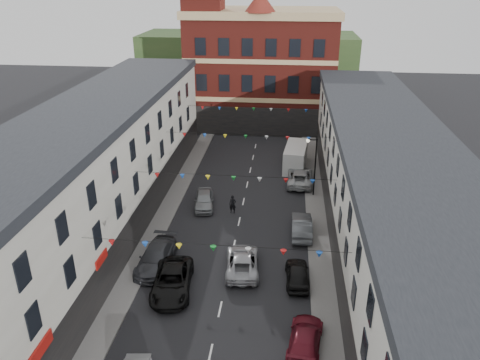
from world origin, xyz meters
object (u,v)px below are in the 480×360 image
at_px(street_lamp, 313,159).
at_px(white_van, 295,157).
at_px(car_left_d, 156,257).
at_px(car_right_c, 305,338).
at_px(car_left_c, 172,281).
at_px(moving_car, 242,262).
at_px(car_left_e, 204,200).
at_px(car_right_d, 297,274).
at_px(car_right_e, 302,226).
at_px(car_right_f, 300,177).
at_px(pedestrian, 233,204).

xyz_separation_m(street_lamp, white_van, (-1.53, 7.32, -2.60)).
xyz_separation_m(street_lamp, car_left_d, (-12.05, -13.55, -3.11)).
bearing_deg(car_right_c, car_left_c, -19.02).
distance_m(car_left_d, moving_car, 6.52).
xyz_separation_m(street_lamp, car_left_e, (-10.15, -3.48, -3.16)).
relative_size(car_left_c, car_left_d, 1.04).
height_order(car_right_d, white_van, white_van).
height_order(car_left_c, moving_car, car_left_c).
height_order(car_left_e, white_van, white_van).
relative_size(street_lamp, car_right_d, 1.47).
relative_size(car_right_e, car_right_f, 0.86).
bearing_deg(car_right_c, street_lamp, -85.31).
bearing_deg(street_lamp, moving_car, -112.48).
bearing_deg(car_right_f, moving_car, 76.20).
distance_m(car_right_c, car_right_f, 23.73).
distance_m(car_left_c, car_left_d, 3.37).
height_order(car_right_c, pedestrian, pedestrian).
xyz_separation_m(car_left_c, pedestrian, (2.83, 11.93, 0.09)).
bearing_deg(car_right_e, street_lamp, -98.33).
bearing_deg(car_right_f, car_left_e, 36.48).
distance_m(moving_car, white_van, 21.09).
bearing_deg(car_right_e, car_right_d, 86.12).
relative_size(car_left_d, moving_car, 1.04).
bearing_deg(car_left_d, car_right_d, -2.12).
relative_size(street_lamp, car_left_c, 1.06).
distance_m(car_left_d, car_right_f, 19.75).
relative_size(car_left_c, car_right_c, 1.22).
bearing_deg(car_right_c, car_right_e, -82.43).
xyz_separation_m(car_left_d, car_right_e, (11.00, 5.92, -0.00)).
distance_m(car_left_e, car_right_d, 14.00).
height_order(car_left_d, car_right_d, car_left_d).
distance_m(car_left_d, white_van, 23.38).
bearing_deg(street_lamp, car_right_e, -97.84).
distance_m(car_left_e, moving_car, 10.91).
distance_m(car_right_e, moving_car, 7.28).
xyz_separation_m(car_right_c, moving_car, (-4.48, 7.51, 0.05)).
bearing_deg(car_left_c, car_left_e, 83.66).
bearing_deg(white_van, car_left_e, -122.83).
height_order(car_right_d, moving_car, moving_car).
bearing_deg(white_van, moving_car, -95.19).
bearing_deg(car_left_c, pedestrian, 70.31).
distance_m(car_left_c, car_right_f, 21.23).
height_order(car_left_e, car_right_c, car_left_e).
relative_size(car_left_c, pedestrian, 3.22).
relative_size(car_right_e, pedestrian, 2.72).
height_order(car_left_e, moving_car, car_left_e).
relative_size(car_right_f, pedestrian, 3.17).
relative_size(car_left_e, pedestrian, 2.50).
xyz_separation_m(car_right_d, car_right_e, (0.40, 6.82, 0.09)).
xyz_separation_m(street_lamp, pedestrian, (-7.32, -4.40, -3.03)).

